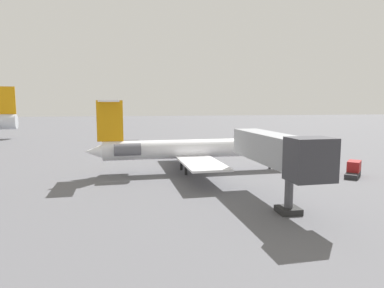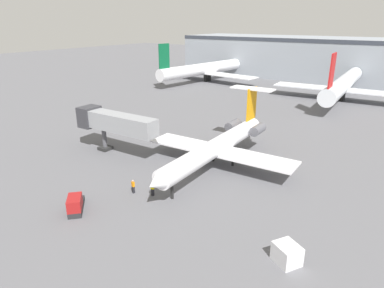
% 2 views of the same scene
% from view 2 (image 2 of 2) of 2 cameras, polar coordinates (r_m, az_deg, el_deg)
% --- Properties ---
extents(ground_plane, '(400.00, 400.00, 0.10)m').
position_cam_2_polar(ground_plane, '(47.72, 5.89, -4.14)').
color(ground_plane, '#5B5B60').
extents(regional_jet, '(21.72, 28.73, 9.45)m').
position_cam_2_polar(regional_jet, '(47.37, 4.73, -0.01)').
color(regional_jet, white).
rests_on(regional_jet, ground_plane).
extents(jet_bridge, '(14.33, 3.44, 6.61)m').
position_cam_2_polar(jet_bridge, '(53.04, -13.27, 3.61)').
color(jet_bridge, gray).
rests_on(jet_bridge, ground_plane).
extents(ground_crew_marshaller, '(0.46, 0.37, 1.69)m').
position_cam_2_polar(ground_crew_marshaller, '(41.28, -9.82, -6.99)').
color(ground_crew_marshaller, black).
rests_on(ground_crew_marshaller, ground_plane).
extents(ground_crew_loader, '(0.46, 0.37, 1.69)m').
position_cam_2_polar(ground_crew_loader, '(40.38, -6.62, -7.46)').
color(ground_crew_loader, black).
rests_on(ground_crew_loader, ground_plane).
extents(baggage_tug_lead, '(3.89, 3.74, 1.90)m').
position_cam_2_polar(baggage_tug_lead, '(39.04, -18.92, -9.56)').
color(baggage_tug_lead, '#262628').
rests_on(baggage_tug_lead, ground_plane).
extents(cargo_container_uld, '(2.76, 2.66, 1.71)m').
position_cam_2_polar(cargo_container_uld, '(31.21, 15.59, -17.28)').
color(cargo_container_uld, silver).
rests_on(cargo_container_uld, ground_plane).
extents(terminal_building, '(124.79, 25.63, 13.82)m').
position_cam_2_polar(terminal_building, '(127.93, 26.35, 12.42)').
color(terminal_building, '#8C939E').
rests_on(terminal_building, ground_plane).
extents(parked_airliner_west_end, '(36.83, 43.43, 13.12)m').
position_cam_2_polar(parked_airliner_west_end, '(116.42, 2.53, 12.47)').
color(parked_airliner_west_end, white).
rests_on(parked_airliner_west_end, ground_plane).
extents(parked_airliner_west_mid, '(34.43, 40.78, 13.23)m').
position_cam_2_polar(parked_airliner_west_mid, '(94.88, 23.97, 9.11)').
color(parked_airliner_west_mid, silver).
rests_on(parked_airliner_west_mid, ground_plane).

